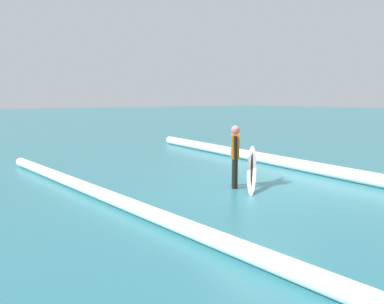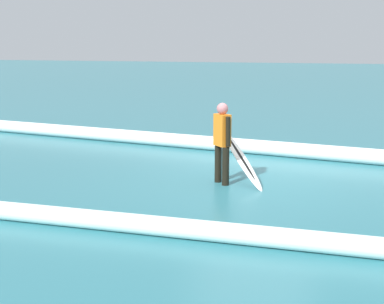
{
  "view_description": "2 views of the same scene",
  "coord_description": "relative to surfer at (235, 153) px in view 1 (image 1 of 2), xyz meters",
  "views": [
    {
      "loc": [
        -6.28,
        7.0,
        2.25
      ],
      "look_at": [
        -0.07,
        2.32,
        1.12
      ],
      "focal_mm": 35.02,
      "sensor_mm": 36.0,
      "label": 1
    },
    {
      "loc": [
        -2.63,
        10.27,
        2.61
      ],
      "look_at": [
        0.28,
        2.7,
        1.03
      ],
      "focal_mm": 50.69,
      "sensor_mm": 36.0,
      "label": 2
    }
  ],
  "objects": [
    {
      "name": "surfer",
      "position": [
        0.0,
        0.0,
        0.0
      ],
      "size": [
        0.41,
        0.44,
        1.57
      ],
      "rotation": [
        0.0,
        0.0,
        2.42
      ],
      "color": "black",
      "rests_on": "ground_plane"
    },
    {
      "name": "wave_crest_midground",
      "position": [
        -2.06,
        2.99,
        -0.74
      ],
      "size": [
        17.1,
        1.58,
        0.28
      ],
      "primitive_type": "cylinder",
      "rotation": [
        0.0,
        1.57,
        0.08
      ],
      "color": "white",
      "rests_on": "ground_plane"
    },
    {
      "name": "ground_plane",
      "position": [
        -0.5,
        -0.53,
        -0.88
      ],
      "size": [
        158.06,
        158.06,
        0.0
      ],
      "primitive_type": "plane",
      "color": "#2C717C"
    },
    {
      "name": "surfboard",
      "position": [
        -0.28,
        -0.32,
        -0.4
      ],
      "size": [
        1.36,
        1.42,
        0.99
      ],
      "color": "white",
      "rests_on": "ground_plane"
    }
  ]
}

